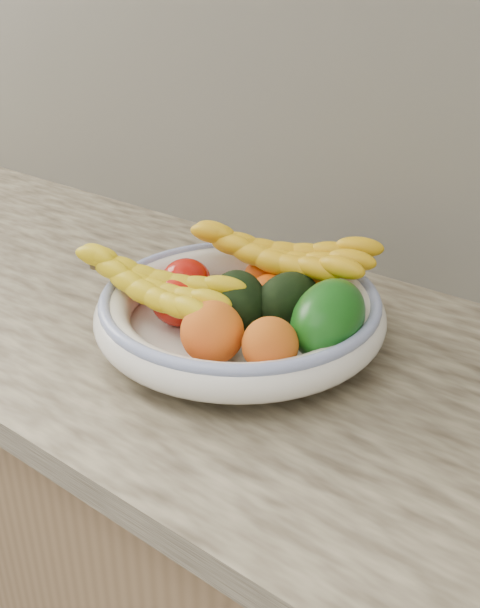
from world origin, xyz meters
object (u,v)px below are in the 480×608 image
Objects in this scene: green_mango at (328,318)px; banana_bunch_front at (151,289)px; banana_bunch_back at (279,260)px; fruit_bowl at (240,312)px.

green_mango is 0.51× the size of banana_bunch_front.
banana_bunch_back is (-0.14, 0.09, 0.01)m from green_mango.
green_mango is at bearing -43.98° from banana_bunch_back.
green_mango reaches higher than banana_bunch_back.
banana_bunch_back is at bearing 55.86° from banana_bunch_front.
banana_bunch_back is 1.14× the size of banana_bunch_front.
fruit_bowl is at bearing 30.18° from banana_bunch_front.
banana_bunch_back is at bearing 135.29° from green_mango.
green_mango is 0.45× the size of banana_bunch_back.
banana_bunch_front is (-0.09, -0.07, 0.03)m from fruit_bowl.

